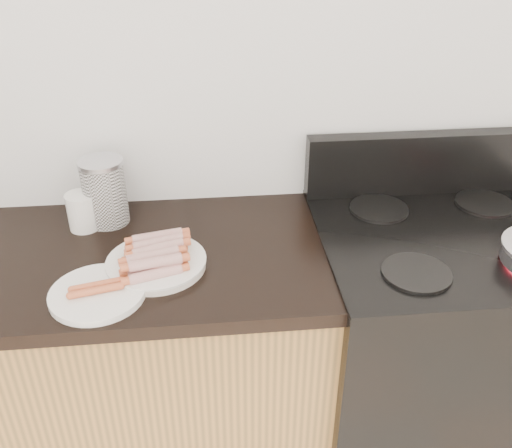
{
  "coord_description": "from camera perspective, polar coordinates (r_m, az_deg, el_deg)",
  "views": [
    {
      "loc": [
        0.08,
        0.36,
        1.78
      ],
      "look_at": [
        0.21,
        1.62,
        1.02
      ],
      "focal_mm": 40.0,
      "sensor_mm": 36.0,
      "label": 1
    }
  ],
  "objects": [
    {
      "name": "burner_far_right",
      "position": [
        1.93,
        21.88,
        1.93
      ],
      "size": [
        0.18,
        0.18,
        0.01
      ],
      "primitive_type": "cylinder",
      "color": "black",
      "rests_on": "stove"
    },
    {
      "name": "wall_back",
      "position": [
        1.71,
        -8.41,
        14.35
      ],
      "size": [
        4.0,
        0.04,
        2.6
      ],
      "primitive_type": "cube",
      "color": "silver",
      "rests_on": "ground"
    },
    {
      "name": "canister",
      "position": [
        1.73,
        -14.91,
        3.16
      ],
      "size": [
        0.13,
        0.13,
        0.2
      ],
      "rotation": [
        0.0,
        0.0,
        0.3
      ],
      "color": "white",
      "rests_on": "counter_slab"
    },
    {
      "name": "stove_panel",
      "position": [
        1.91,
        16.43,
        5.87
      ],
      "size": [
        0.76,
        0.06,
        0.2
      ],
      "primitive_type": "cube",
      "color": "black",
      "rests_on": "stove"
    },
    {
      "name": "burner_near_left",
      "position": [
        1.53,
        15.75,
        -4.73
      ],
      "size": [
        0.18,
        0.18,
        0.01
      ],
      "primitive_type": "cylinder",
      "color": "black",
      "rests_on": "stove"
    },
    {
      "name": "burner_far_left",
      "position": [
        1.8,
        12.19,
        1.51
      ],
      "size": [
        0.18,
        0.18,
        0.01
      ],
      "primitive_type": "cylinder",
      "color": "black",
      "rests_on": "stove"
    },
    {
      "name": "side_plate",
      "position": [
        1.47,
        -15.57,
        -6.71
      ],
      "size": [
        0.25,
        0.25,
        0.02
      ],
      "primitive_type": "cylinder",
      "rotation": [
        0.0,
        0.0,
        -0.05
      ],
      "color": "white",
      "rests_on": "counter_slab"
    },
    {
      "name": "plain_sausages",
      "position": [
        1.46,
        -15.67,
        -6.15
      ],
      "size": [
        0.12,
        0.07,
        0.02
      ],
      "rotation": [
        0.0,
        0.0,
        0.23
      ],
      "color": "#CC8749",
      "rests_on": "side_plate"
    },
    {
      "name": "mug",
      "position": [
        1.74,
        -16.95,
        1.21
      ],
      "size": [
        0.11,
        0.11,
        0.11
      ],
      "primitive_type": "cylinder",
      "rotation": [
        0.0,
        0.0,
        -0.24
      ],
      "color": "silver",
      "rests_on": "counter_slab"
    },
    {
      "name": "stove",
      "position": [
        1.99,
        16.89,
        -12.32
      ],
      "size": [
        0.76,
        0.65,
        0.91
      ],
      "color": "black",
      "rests_on": "floor"
    },
    {
      "name": "main_plate",
      "position": [
        1.54,
        -9.91,
        -3.97
      ],
      "size": [
        0.34,
        0.34,
        0.02
      ],
      "primitive_type": "cylinder",
      "rotation": [
        0.0,
        0.0,
        -0.4
      ],
      "color": "white",
      "rests_on": "counter_slab"
    },
    {
      "name": "hotdog_pile",
      "position": [
        1.52,
        -10.03,
        -2.91
      ],
      "size": [
        0.14,
        0.22,
        0.05
      ],
      "rotation": [
        0.0,
        0.0,
        0.25
      ],
      "color": "#9D2E21",
      "rests_on": "main_plate"
    }
  ]
}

